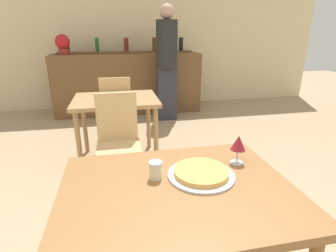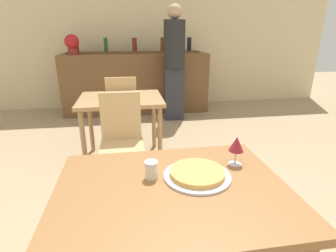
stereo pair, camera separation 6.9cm
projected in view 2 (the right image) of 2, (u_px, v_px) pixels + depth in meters
The scene contains 12 objects.
wall_back at pixel (133, 33), 5.01m from camera, with size 8.00×0.05×2.80m.
dining_table_near at pixel (172, 202), 1.23m from camera, with size 1.07×0.82×0.75m.
dining_table_far at pixel (121, 106), 2.90m from camera, with size 0.90×0.73×0.75m.
bar_counter at pixel (136, 83), 4.83m from camera, with size 2.60×0.56×1.07m.
bar_back_shelf at pixel (135, 50), 4.77m from camera, with size 2.39×0.24×0.27m.
chair_far_side_front at pixel (122, 136), 2.45m from camera, with size 0.40×0.40×0.90m.
chair_far_side_back at pixel (122, 106), 3.44m from camera, with size 0.40×0.40×0.90m.
pizza_tray at pixel (197, 174), 1.28m from camera, with size 0.33×0.33×0.04m.
cheese_shaker at pixel (151, 170), 1.26m from camera, with size 0.07×0.07×0.09m.
person_standing at pixel (174, 60), 4.23m from camera, with size 0.34×0.34×1.83m.
wine_glass at pixel (236, 145), 1.38m from camera, with size 0.08×0.08×0.16m.
potted_plant at pixel (72, 43), 4.39m from camera, with size 0.24×0.24×0.33m.
Camera 2 is at (-0.18, -1.02, 1.42)m, focal length 28.00 mm.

